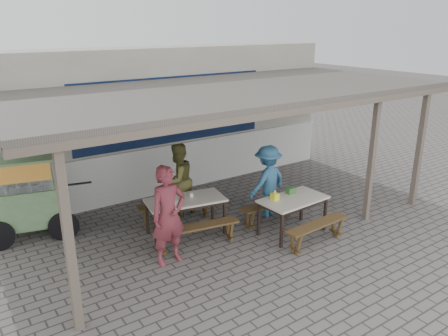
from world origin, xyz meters
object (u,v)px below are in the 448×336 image
at_px(bench_right_street, 317,229).
at_px(patron_wall_side, 178,180).
at_px(bench_right_wall, 270,207).
at_px(donation_box, 291,191).
at_px(vendor_cart, 27,195).
at_px(patron_right_table, 268,181).
at_px(tissue_box, 275,196).
at_px(condiment_bowl, 172,201).
at_px(bench_left_wall, 176,207).
at_px(bench_left_street, 197,231).
at_px(table_right, 293,202).
at_px(table_left, 186,203).
at_px(patron_street_side, 168,216).
at_px(condiment_jar, 191,195).

relative_size(bench_right_street, patron_wall_side, 0.89).
height_order(bench_right_wall, donation_box, donation_box).
relative_size(bench_right_wall, vendor_cart, 0.69).
xyz_separation_m(vendor_cart, patron_right_table, (4.52, -1.80, -0.10)).
height_order(bench_right_street, tissue_box, tissue_box).
relative_size(patron_right_table, condiment_bowl, 7.52).
bearing_deg(vendor_cart, bench_left_wall, -7.43).
distance_m(bench_left_street, condiment_bowl, 0.78).
height_order(table_right, bench_right_street, table_right).
distance_m(bench_left_street, bench_right_street, 2.27).
distance_m(bench_right_wall, patron_wall_side, 2.06).
bearing_deg(condiment_bowl, vendor_cart, 145.51).
bearing_deg(patron_right_table, bench_right_wall, 50.94).
bearing_deg(patron_right_table, condiment_bowl, -15.55).
relative_size(bench_left_wall, donation_box, 8.81).
distance_m(table_left, patron_wall_side, 0.95).
height_order(bench_right_street, bench_right_wall, same).
relative_size(bench_left_street, bench_left_wall, 1.00).
xyz_separation_m(bench_right_wall, condiment_bowl, (-2.03, 0.54, 0.44)).
relative_size(patron_street_side, patron_right_table, 1.13).
bearing_deg(table_right, patron_wall_side, 122.62).
bearing_deg(vendor_cart, condiment_bowl, -21.79).
distance_m(table_left, patron_street_side, 1.13).
xyz_separation_m(patron_street_side, patron_wall_side, (1.10, 1.67, -0.08)).
bearing_deg(patron_wall_side, vendor_cart, -29.78).
bearing_deg(bench_left_street, donation_box, 0.95).
bearing_deg(patron_right_table, tissue_box, 48.61).
xyz_separation_m(patron_street_side, patron_right_table, (2.71, 0.59, -0.11)).
distance_m(bench_right_street, patron_street_side, 2.85).
bearing_deg(bench_left_street, table_left, 90.00).
bearing_deg(table_left, bench_left_wall, 90.00).
distance_m(table_left, donation_box, 2.15).
xyz_separation_m(table_right, patron_right_table, (0.15, 0.97, 0.12)).
distance_m(patron_street_side, condiment_bowl, 0.96).
height_order(bench_left_wall, vendor_cart, vendor_cart).
bearing_deg(donation_box, patron_wall_side, 131.16).
bearing_deg(bench_left_street, tissue_box, -3.97).
xyz_separation_m(bench_left_street, donation_box, (2.03, -0.34, 0.47)).
bearing_deg(bench_right_wall, patron_street_side, -176.92).
bearing_deg(bench_right_street, patron_right_table, 82.97).
distance_m(bench_left_street, donation_box, 2.11).
height_order(bench_right_street, condiment_jar, condiment_jar).
bearing_deg(tissue_box, table_right, -25.14).
relative_size(patron_wall_side, patron_right_table, 1.03).
bearing_deg(bench_left_street, condiment_bowl, 114.94).
bearing_deg(donation_box, patron_right_table, 89.06).
bearing_deg(table_left, patron_right_table, 4.48).
bearing_deg(table_right, bench_right_street, -90.00).
relative_size(table_left, bench_right_street, 1.12).
distance_m(bench_left_wall, condiment_bowl, 0.83).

